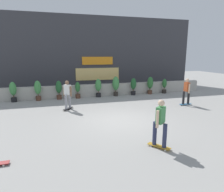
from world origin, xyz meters
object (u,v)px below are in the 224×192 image
potted_plant_6 (133,86)px  potted_plant_7 (150,84)px  potted_plant_1 (38,89)px  potted_plant_3 (78,90)px  potted_plant_0 (13,91)px  potted_plant_8 (164,86)px  skater_foreground (187,90)px  potted_plant_2 (59,89)px  skater_far_right (160,122)px  potted_plant_5 (116,85)px  skater_by_wall_right (67,94)px  potted_plant_4 (98,87)px

potted_plant_6 → potted_plant_7: (1.44, 0.00, 0.05)m
potted_plant_1 → potted_plant_3: 2.74m
potted_plant_0 → potted_plant_8: bearing=0.0°
potted_plant_7 → skater_foreground: 3.93m
potted_plant_2 → skater_far_right: (3.16, -8.68, 0.19)m
potted_plant_5 → potted_plant_8: potted_plant_5 is taller
potted_plant_6 → potted_plant_7: size_ratio=0.96×
potted_plant_1 → skater_foreground: skater_foreground is taller
potted_plant_0 → potted_plant_8: (11.39, 0.00, -0.14)m
potted_plant_5 → skater_far_right: skater_far_right is taller
skater_by_wall_right → potted_plant_4: bearing=50.6°
potted_plant_0 → skater_foreground: (10.65, -3.88, 0.17)m
skater_far_right → potted_plant_0: bearing=125.2°
potted_plant_1 → skater_far_right: skater_far_right is taller
potted_plant_4 → potted_plant_8: size_ratio=1.15×
potted_plant_1 → potted_plant_0: bearing=-180.0°
skater_far_right → skater_by_wall_right: (-2.72, 5.74, 0.00)m
potted_plant_7 → skater_far_right: 9.54m
potted_plant_1 → potted_plant_2: 1.41m
potted_plant_3 → potted_plant_4: (1.54, 0.00, 0.15)m
potted_plant_0 → potted_plant_3: 4.30m
potted_plant_8 → potted_plant_2: bearing=-180.0°
potted_plant_0 → potted_plant_5: size_ratio=0.90×
potted_plant_2 → potted_plant_6: (5.68, -0.00, 0.00)m
potted_plant_2 → potted_plant_5: 4.23m
potted_plant_7 → skater_far_right: (-3.96, -8.68, 0.14)m
potted_plant_5 → potted_plant_8: 4.20m
potted_plant_0 → potted_plant_3: bearing=0.0°
skater_by_wall_right → skater_foreground: bearing=-7.4°
skater_by_wall_right → potted_plant_5: bearing=37.9°
potted_plant_7 → skater_far_right: skater_far_right is taller
potted_plant_0 → potted_plant_3: potted_plant_0 is taller
potted_plant_8 → skater_foreground: 3.97m
skater_far_right → skater_foreground: bearing=46.7°
potted_plant_3 → potted_plant_6: (4.36, -0.00, 0.12)m
potted_plant_5 → skater_foreground: size_ratio=0.89×
potted_plant_1 → potted_plant_7: 8.53m
potted_plant_0 → potted_plant_6: 8.65m
potted_plant_3 → potted_plant_7: potted_plant_7 is taller
potted_plant_5 → potted_plant_7: 2.90m
potted_plant_4 → potted_plant_5: potted_plant_5 is taller
potted_plant_1 → skater_foreground: size_ratio=0.82×
potted_plant_2 → skater_foreground: 8.61m
potted_plant_2 → potted_plant_3: potted_plant_2 is taller
potted_plant_5 → skater_far_right: 8.75m
potted_plant_6 → potted_plant_7: bearing=0.0°
potted_plant_7 → potted_plant_2: bearing=180.0°
potted_plant_1 → potted_plant_8: bearing=0.0°
potted_plant_1 → potted_plant_5: size_ratio=0.92×
skater_by_wall_right → potted_plant_8: bearing=20.3°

